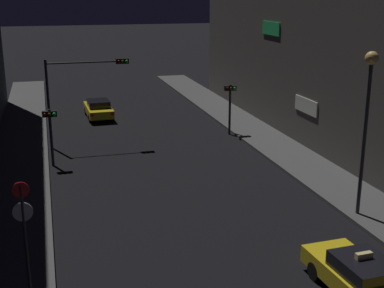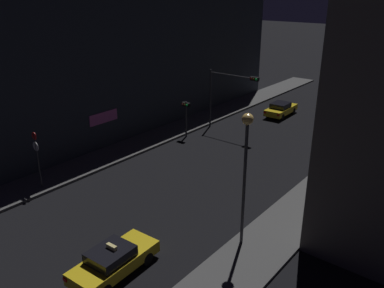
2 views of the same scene
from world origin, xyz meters
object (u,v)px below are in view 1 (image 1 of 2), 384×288
far_car (98,109)px  traffic_light_right_kerb (230,99)px  taxi (361,277)px  traffic_light_overhead (80,83)px  street_lamp_near_block (368,100)px  traffic_light_left_kerb (50,125)px  sign_pole_left (24,230)px

far_car → traffic_light_right_kerb: bearing=-42.1°
taxi → far_car: bearing=101.3°
traffic_light_overhead → street_lamp_near_block: 18.00m
taxi → traffic_light_left_kerb: traffic_light_left_kerb is taller
sign_pole_left → street_lamp_near_block: bearing=12.5°
far_car → sign_pole_left: 25.44m
traffic_light_right_kerb → street_lamp_near_block: bearing=-86.8°
sign_pole_left → street_lamp_near_block: size_ratio=0.55×
traffic_light_right_kerb → sign_pole_left: bearing=-126.2°
taxi → traffic_light_left_kerb: (-9.19, 16.42, 1.63)m
taxi → traffic_light_right_kerb: size_ratio=1.31×
far_car → street_lamp_near_block: street_lamp_near_block is taller
far_car → street_lamp_near_block: (8.95, -21.88, 4.47)m
taxi → sign_pole_left: size_ratio=1.16×
far_car → traffic_light_overhead: traffic_light_overhead is taller
traffic_light_left_kerb → traffic_light_right_kerb: size_ratio=0.94×
taxi → sign_pole_left: 10.69m
traffic_light_left_kerb → traffic_light_right_kerb: (11.85, 3.74, 0.14)m
traffic_light_left_kerb → traffic_light_overhead: bearing=61.8°
traffic_light_left_kerb → street_lamp_near_block: 16.88m
traffic_light_overhead → traffic_light_right_kerb: bearing=0.7°
traffic_light_overhead → traffic_light_left_kerb: traffic_light_overhead is taller
far_car → traffic_light_left_kerb: traffic_light_left_kerb is taller
traffic_light_right_kerb → street_lamp_near_block: street_lamp_near_block is taller
sign_pole_left → street_lamp_near_block: (13.69, 3.04, 2.69)m
sign_pole_left → taxi: bearing=-14.2°
traffic_light_right_kerb → street_lamp_near_block: (0.81, -14.53, 2.70)m
traffic_light_right_kerb → sign_pole_left: sign_pole_left is taller
traffic_light_left_kerb → taxi: bearing=-60.8°
far_car → traffic_light_right_kerb: 11.11m
traffic_light_right_kerb → sign_pole_left: size_ratio=0.89×
traffic_light_overhead → traffic_light_left_kerb: size_ratio=1.70×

